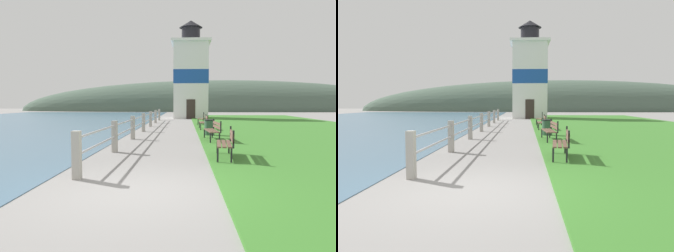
% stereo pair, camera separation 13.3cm
% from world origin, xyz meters
% --- Properties ---
extents(ground_plane, '(160.00, 160.00, 0.00)m').
position_xyz_m(ground_plane, '(0.00, 0.00, 0.00)').
color(ground_plane, gray).
extents(grass_verge, '(12.00, 43.41, 0.06)m').
position_xyz_m(grass_verge, '(7.59, 14.47, 0.03)').
color(grass_verge, '#387528').
rests_on(grass_verge, ground_plane).
extents(seawall_railing, '(0.18, 23.78, 1.07)m').
position_xyz_m(seawall_railing, '(-1.49, 12.80, 0.61)').
color(seawall_railing, '#A8A399').
rests_on(seawall_railing, ground_plane).
extents(park_bench_near, '(0.63, 1.73, 0.94)m').
position_xyz_m(park_bench_near, '(2.15, 3.70, 0.54)').
color(park_bench_near, brown).
rests_on(park_bench_near, ground_plane).
extents(park_bench_midway, '(0.60, 2.02, 0.94)m').
position_xyz_m(park_bench_midway, '(2.16, 8.24, 0.54)').
color(park_bench_midway, brown).
rests_on(park_bench_midway, ground_plane).
extents(park_bench_far, '(0.48, 1.61, 0.94)m').
position_xyz_m(park_bench_far, '(2.12, 14.09, 0.54)').
color(park_bench_far, brown).
rests_on(park_bench_far, ground_plane).
extents(park_bench_by_lighthouse, '(0.56, 1.65, 0.94)m').
position_xyz_m(park_bench_by_lighthouse, '(2.18, 18.42, 0.54)').
color(park_bench_by_lighthouse, brown).
rests_on(park_bench_by_lighthouse, ground_plane).
extents(lighthouse, '(4.09, 4.09, 10.31)m').
position_xyz_m(lighthouse, '(1.53, 29.18, 4.54)').
color(lighthouse, white).
rests_on(lighthouse, ground_plane).
extents(trash_bin, '(0.54, 0.54, 0.84)m').
position_xyz_m(trash_bin, '(2.14, 10.41, 0.42)').
color(trash_bin, '#2D5138').
rests_on(trash_bin, ground_plane).
extents(distant_hillside, '(80.00, 16.00, 12.00)m').
position_xyz_m(distant_hillside, '(8.00, 58.94, 0.00)').
color(distant_hillside, '#475B4C').
rests_on(distant_hillside, ground_plane).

